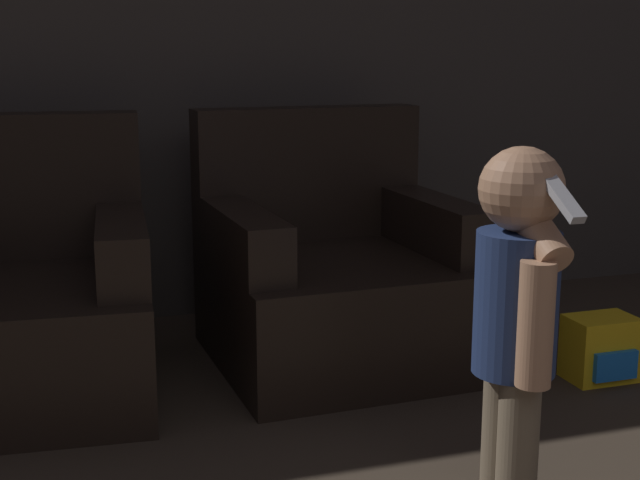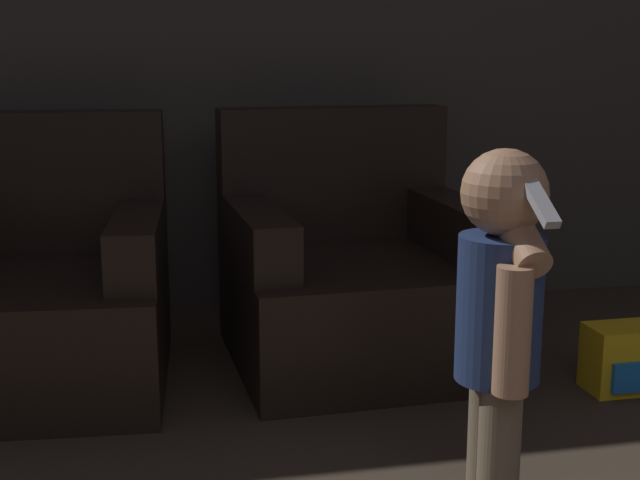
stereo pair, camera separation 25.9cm
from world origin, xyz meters
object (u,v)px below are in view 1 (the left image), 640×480
armchair_left (11,304)px  armchair_right (334,277)px  person_toddler (518,304)px  toy_backpack (601,349)px

armchair_left → armchair_right: bearing=4.8°
person_toddler → toy_backpack: size_ratio=3.92×
armchair_left → toy_backpack: 2.04m
armchair_left → armchair_right: 1.15m
person_toddler → armchair_left: bearing=-126.5°
armchair_right → toy_backpack: (0.81, -0.53, -0.20)m
armchair_right → armchair_left: bearing=177.9°
armchair_left → person_toddler: (1.19, -1.24, 0.24)m
person_toddler → toy_backpack: 1.14m
person_toddler → armchair_right: bearing=-168.4°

